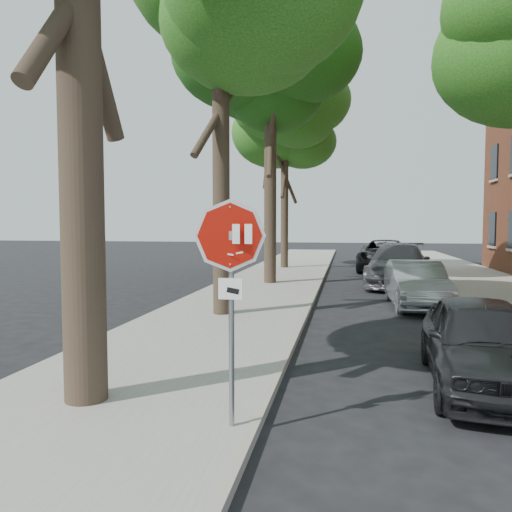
{
  "coord_description": "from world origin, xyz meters",
  "views": [
    {
      "loc": [
        0.59,
        -5.48,
        2.45
      ],
      "look_at": [
        -0.53,
        0.63,
        2.05
      ],
      "focal_mm": 35.0,
      "sensor_mm": 36.0,
      "label": 1
    }
  ],
  "objects_px": {
    "stop_sign": "(231,269)",
    "car_b": "(416,284)",
    "car_c": "(398,265)",
    "tree_mid_a": "(221,20)",
    "tree_mid_b": "(270,81)",
    "tree_far": "(285,134)",
    "car_d": "(385,256)",
    "car_a": "(482,343)"
  },
  "relations": [
    {
      "from": "car_b",
      "to": "car_d",
      "type": "height_order",
      "value": "car_d"
    },
    {
      "from": "stop_sign",
      "to": "car_d",
      "type": "height_order",
      "value": "stop_sign"
    },
    {
      "from": "car_c",
      "to": "car_d",
      "type": "xyz_separation_m",
      "value": [
        -0.05,
        6.1,
        -0.03
      ]
    },
    {
      "from": "tree_mid_b",
      "to": "car_d",
      "type": "height_order",
      "value": "tree_mid_b"
    },
    {
      "from": "tree_mid_b",
      "to": "car_b",
      "type": "relative_size",
      "value": 2.51
    },
    {
      "from": "tree_mid_a",
      "to": "car_a",
      "type": "relative_size",
      "value": 2.47
    },
    {
      "from": "tree_far",
      "to": "car_b",
      "type": "bearing_deg",
      "value": -65.14
    },
    {
      "from": "car_b",
      "to": "car_c",
      "type": "bearing_deg",
      "value": 87.97
    },
    {
      "from": "car_a",
      "to": "car_d",
      "type": "height_order",
      "value": "car_d"
    },
    {
      "from": "stop_sign",
      "to": "car_b",
      "type": "relative_size",
      "value": 0.63
    },
    {
      "from": "stop_sign",
      "to": "tree_mid_a",
      "type": "xyz_separation_m",
      "value": [
        -1.92,
        7.14,
        5.66
      ]
    },
    {
      "from": "tree_mid_b",
      "to": "car_a",
      "type": "bearing_deg",
      "value": -66.87
    },
    {
      "from": "car_b",
      "to": "car_d",
      "type": "xyz_separation_m",
      "value": [
        -0.05,
        11.35,
        0.13
      ]
    },
    {
      "from": "stop_sign",
      "to": "car_a",
      "type": "distance_m",
      "value": 4.27
    },
    {
      "from": "car_b",
      "to": "car_d",
      "type": "distance_m",
      "value": 11.36
    },
    {
      "from": "tree_mid_a",
      "to": "car_d",
      "type": "distance_m",
      "value": 16.28
    },
    {
      "from": "tree_far",
      "to": "car_a",
      "type": "height_order",
      "value": "tree_far"
    },
    {
      "from": "tree_far",
      "to": "car_d",
      "type": "bearing_deg",
      "value": -1.45
    },
    {
      "from": "car_a",
      "to": "car_b",
      "type": "xyz_separation_m",
      "value": [
        0.0,
        7.26,
        0.0
      ]
    },
    {
      "from": "stop_sign",
      "to": "tree_mid_b",
      "type": "height_order",
      "value": "tree_mid_b"
    },
    {
      "from": "stop_sign",
      "to": "tree_far",
      "type": "distance_m",
      "value": 21.88
    },
    {
      "from": "stop_sign",
      "to": "tree_far",
      "type": "height_order",
      "value": "tree_far"
    },
    {
      "from": "car_c",
      "to": "tree_mid_b",
      "type": "bearing_deg",
      "value": -164.18
    },
    {
      "from": "car_a",
      "to": "car_d",
      "type": "xyz_separation_m",
      "value": [
        -0.05,
        18.62,
        0.13
      ]
    },
    {
      "from": "car_a",
      "to": "car_c",
      "type": "xyz_separation_m",
      "value": [
        0.0,
        12.51,
        0.16
      ]
    },
    {
      "from": "tree_mid_a",
      "to": "car_c",
      "type": "relative_size",
      "value": 1.71
    },
    {
      "from": "car_c",
      "to": "stop_sign",
      "type": "bearing_deg",
      "value": -95.17
    },
    {
      "from": "tree_far",
      "to": "car_d",
      "type": "relative_size",
      "value": 1.6
    },
    {
      "from": "tree_far",
      "to": "car_c",
      "type": "xyz_separation_m",
      "value": [
        5.32,
        -6.24,
        -6.38
      ]
    },
    {
      "from": "tree_mid_b",
      "to": "tree_mid_a",
      "type": "bearing_deg",
      "value": -91.63
    },
    {
      "from": "car_a",
      "to": "tree_mid_a",
      "type": "bearing_deg",
      "value": 141.87
    },
    {
      "from": "tree_mid_a",
      "to": "tree_mid_b",
      "type": "height_order",
      "value": "tree_mid_b"
    },
    {
      "from": "car_d",
      "to": "stop_sign",
      "type": "bearing_deg",
      "value": -93.96
    },
    {
      "from": "tree_mid_b",
      "to": "tree_far",
      "type": "relative_size",
      "value": 1.11
    },
    {
      "from": "car_a",
      "to": "car_b",
      "type": "relative_size",
      "value": 0.96
    },
    {
      "from": "tree_mid_b",
      "to": "car_d",
      "type": "relative_size",
      "value": 1.78
    },
    {
      "from": "tree_mid_a",
      "to": "car_c",
      "type": "xyz_separation_m",
      "value": [
        5.22,
        7.76,
        -6.77
      ]
    },
    {
      "from": "car_b",
      "to": "car_d",
      "type": "relative_size",
      "value": 0.71
    },
    {
      "from": "tree_mid_a",
      "to": "car_a",
      "type": "xyz_separation_m",
      "value": [
        5.22,
        -4.76,
        -6.93
      ]
    },
    {
      "from": "car_d",
      "to": "car_b",
      "type": "bearing_deg",
      "value": -84.9
    },
    {
      "from": "stop_sign",
      "to": "car_c",
      "type": "bearing_deg",
      "value": 77.51
    },
    {
      "from": "stop_sign",
      "to": "car_c",
      "type": "distance_m",
      "value": 15.3
    }
  ]
}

